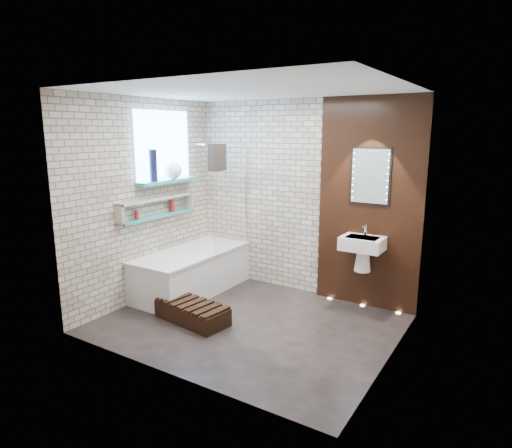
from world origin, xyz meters
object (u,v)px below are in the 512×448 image
Objects in this scene: bathtub at (192,271)px; washbasin at (362,248)px; bath_screen at (231,198)px; walnut_step at (192,313)px; led_mirror at (370,176)px.

bathtub is 2.32m from washbasin.
bathtub is 1.24× the size of bath_screen.
walnut_step is at bearing -138.44° from washbasin.
washbasin reaches higher than walnut_step.
washbasin is at bearing 41.56° from walnut_step.
bathtub is 2.49× the size of led_mirror.
bath_screen is at bearing -174.22° from washbasin.
bath_screen reaches higher than washbasin.
led_mirror reaches higher than bathtub.
walnut_step is at bearing -135.33° from led_mirror.
washbasin is (1.82, 0.18, -0.49)m from bath_screen.
bathtub is 1.14m from bath_screen.
walnut_step is (-1.55, -1.37, -0.69)m from washbasin.
washbasin is at bearing -90.00° from led_mirror.
bath_screen is at bearing 102.78° from walnut_step.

